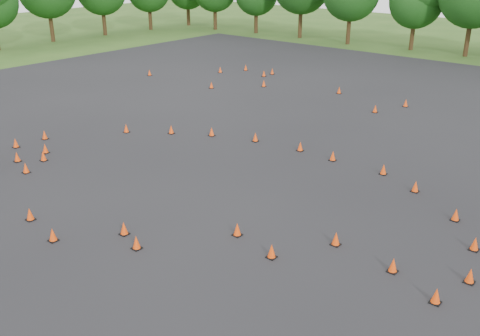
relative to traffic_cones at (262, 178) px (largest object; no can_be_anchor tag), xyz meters
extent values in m
plane|color=#2D5119|center=(0.09, -5.53, -0.23)|extent=(140.00, 140.00, 0.00)
plane|color=black|center=(0.09, 0.47, -0.23)|extent=(62.00, 62.00, 0.00)
cone|color=#FB470A|center=(-10.46, 13.75, 0.00)|extent=(0.26, 0.26, 0.45)
cone|color=#FB470A|center=(-2.46, -8.39, 0.00)|extent=(0.26, 0.26, 0.45)
cone|color=#FB470A|center=(-5.27, 15.50, 0.00)|extent=(0.26, 0.26, 0.45)
cone|color=#FB470A|center=(-0.97, -6.56, 0.00)|extent=(0.26, 0.26, 0.45)
cone|color=#FB470A|center=(-1.23, 12.86, 0.00)|extent=(0.26, 0.26, 0.45)
cone|color=#FB470A|center=(7.22, -2.75, 0.00)|extent=(0.26, 0.26, 0.45)
cone|color=#FB470A|center=(2.10, -4.09, 0.00)|extent=(0.26, 0.26, 0.45)
cone|color=#FB470A|center=(-10.31, -3.89, 0.00)|extent=(0.26, 0.26, 0.45)
cone|color=#FB470A|center=(3.52, 4.20, 0.00)|extent=(0.26, 0.26, 0.45)
cone|color=#FB470A|center=(-3.53, 4.02, 0.00)|extent=(0.26, 0.26, 0.45)
cone|color=#FB470A|center=(9.23, -1.81, 0.00)|extent=(0.26, 0.26, 0.45)
cone|color=#FB470A|center=(-13.03, 10.96, 0.00)|extent=(0.26, 0.26, 0.45)
cone|color=#FB470A|center=(-0.96, 4.33, 0.00)|extent=(0.26, 0.26, 0.45)
cone|color=#FB470A|center=(-12.49, 17.48, 0.00)|extent=(0.26, 0.26, 0.45)
cone|color=#FB470A|center=(-5.85, 3.21, 0.00)|extent=(0.26, 0.26, 0.45)
cone|color=#FB470A|center=(0.12, -6.91, 0.00)|extent=(0.26, 0.26, 0.45)
cone|color=#FB470A|center=(3.87, -4.48, 0.00)|extent=(0.26, 0.26, 0.45)
cone|color=#FB470A|center=(-0.34, 15.26, 0.00)|extent=(0.26, 0.26, 0.45)
cone|color=#FB470A|center=(8.72, 0.18, 0.00)|extent=(0.26, 0.26, 0.45)
cone|color=#FB470A|center=(-4.45, -8.08, 0.00)|extent=(0.26, 0.26, 0.45)
cone|color=#FB470A|center=(-9.45, -4.51, 0.00)|extent=(0.26, 0.26, 0.45)
cone|color=#FB470A|center=(-9.80, 0.67, 0.00)|extent=(0.26, 0.26, 0.45)
cone|color=#FB470A|center=(-12.50, 16.41, 0.00)|extent=(0.26, 0.26, 0.45)
cone|color=#FB470A|center=(-16.06, 15.27, 0.00)|extent=(0.26, 0.26, 0.45)
cone|color=#FB470A|center=(-15.03, 17.26, 0.00)|extent=(0.26, 0.26, 0.45)
cone|color=#FB470A|center=(-12.18, -2.78, 0.00)|extent=(0.26, 0.26, 0.45)
cone|color=#FB470A|center=(-10.29, -5.36, 0.00)|extent=(0.26, 0.26, 0.45)
cone|color=#FB470A|center=(8.83, -3.44, 0.00)|extent=(0.26, 0.26, 0.45)
cone|color=#FB470A|center=(-19.62, 10.91, 0.00)|extent=(0.26, 0.26, 0.45)
cone|color=#FB470A|center=(7.50, 1.88, 0.00)|extent=(0.26, 0.26, 0.45)
cone|color=#FB470A|center=(5.35, 3.35, 0.00)|extent=(0.26, 0.26, 0.45)
cone|color=#FB470A|center=(-7.78, 2.10, 0.00)|extent=(0.26, 0.26, 0.45)
cone|color=#FB470A|center=(-12.15, -4.41, 0.00)|extent=(0.26, 0.26, 0.45)
cone|color=#FB470A|center=(0.95, 4.22, 0.00)|extent=(0.26, 0.26, 0.45)
cone|color=#FB470A|center=(5.05, -2.46, 0.00)|extent=(0.26, 0.26, 0.45)
cone|color=#FB470A|center=(-8.72, -5.82, 0.00)|extent=(0.26, 0.26, 0.45)
camera|label=1|loc=(12.61, -16.50, 8.96)|focal=40.00mm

